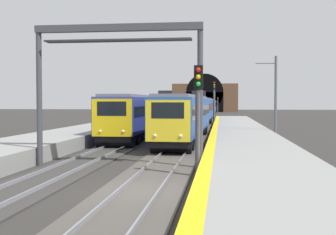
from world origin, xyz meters
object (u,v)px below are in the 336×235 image
object	(u,v)px
train_adjacent_platform	(155,111)
catenary_mast_far	(275,97)
railway_signal_mid	(214,99)
railway_signal_far	(218,104)
overhead_signal_gantry	(118,60)
railway_signal_near	(198,110)
train_main_approaching	(202,109)

from	to	relation	value
train_adjacent_platform	catenary_mast_far	world-z (taller)	catenary_mast_far
railway_signal_mid	railway_signal_far	xyz separation A→B (m)	(57.99, 0.00, -0.95)
railway_signal_mid	overhead_signal_gantry	xyz separation A→B (m)	(-38.49, 4.13, 1.74)
railway_signal_near	overhead_signal_gantry	xyz separation A→B (m)	(2.51, 4.13, 2.40)
train_main_approaching	railway_signal_near	world-z (taller)	railway_signal_near
railway_signal_mid	overhead_signal_gantry	bearing A→B (deg)	-6.13
train_main_approaching	train_adjacent_platform	size ratio (longest dim) A/B	2.17
railway_signal_mid	catenary_mast_far	bearing A→B (deg)	13.55
railway_signal_near	catenary_mast_far	distance (m)	19.21
railway_signal_near	overhead_signal_gantry	world-z (taller)	overhead_signal_gantry
train_adjacent_platform	railway_signal_far	xyz separation A→B (m)	(70.18, -6.37, 0.47)
railway_signal_mid	overhead_signal_gantry	distance (m)	38.75
train_main_approaching	train_adjacent_platform	bearing A→B (deg)	-12.33
train_main_approaching	train_adjacent_platform	world-z (taller)	train_adjacent_platform
railway_signal_mid	railway_signal_far	world-z (taller)	railway_signal_mid
railway_signal_near	train_adjacent_platform	bearing A→B (deg)	-167.54
railway_signal_near	railway_signal_far	world-z (taller)	railway_signal_near
railway_signal_near	catenary_mast_far	size ratio (longest dim) A/B	0.68
railway_signal_far	overhead_signal_gantry	bearing A→B (deg)	-2.45
train_main_approaching	overhead_signal_gantry	world-z (taller)	overhead_signal_gantry
railway_signal_far	overhead_signal_gantry	world-z (taller)	overhead_signal_gantry
railway_signal_near	catenary_mast_far	xyz separation A→B (m)	(18.41, -5.44, 0.68)
railway_signal_mid	catenary_mast_far	distance (m)	23.23
railway_signal_near	railway_signal_mid	xyz separation A→B (m)	(41.00, 0.00, 0.66)
train_main_approaching	railway_signal_far	world-z (taller)	train_main_approaching
train_adjacent_platform	railway_signal_mid	size ratio (longest dim) A/B	6.20
railway_signal_near	railway_signal_far	size ratio (longest dim) A/B	1.08
train_main_approaching	overhead_signal_gantry	xyz separation A→B (m)	(-44.56, 2.23, 3.19)
railway_signal_mid	railway_signal_near	bearing A→B (deg)	0.00
overhead_signal_gantry	catenary_mast_far	world-z (taller)	overhead_signal_gantry
railway_signal_near	railway_signal_mid	world-z (taller)	railway_signal_mid
train_main_approaching	catenary_mast_far	distance (m)	29.61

